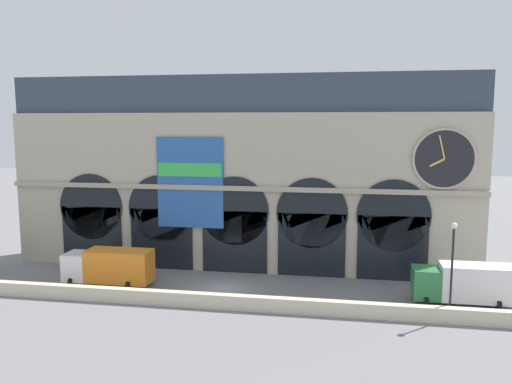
# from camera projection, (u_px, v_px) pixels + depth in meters

# --- Properties ---
(ground_plane) EXTENTS (200.00, 200.00, 0.00)m
(ground_plane) POSITION_uv_depth(u_px,v_px,m) (222.00, 289.00, 42.18)
(ground_plane) COLOR slate
(quay_parapet_wall) EXTENTS (90.00, 0.70, 1.08)m
(quay_parapet_wall) POSITION_uv_depth(u_px,v_px,m) (209.00, 301.00, 37.95)
(quay_parapet_wall) COLOR beige
(quay_parapet_wall) RESTS_ON ground
(station_building) EXTENTS (43.52, 5.08, 18.02)m
(station_building) POSITION_uv_depth(u_px,v_px,m) (240.00, 176.00, 48.15)
(station_building) COLOR #B2A891
(station_building) RESTS_ON ground
(box_truck_midwest) EXTENTS (7.50, 2.91, 3.12)m
(box_truck_midwest) POSITION_uv_depth(u_px,v_px,m) (109.00, 266.00, 42.94)
(box_truck_midwest) COLOR white
(box_truck_midwest) RESTS_ON ground
(box_truck_east) EXTENTS (7.50, 2.91, 3.12)m
(box_truck_east) POSITION_uv_depth(u_px,v_px,m) (465.00, 283.00, 38.39)
(box_truck_east) COLOR #2D7A42
(box_truck_east) RESTS_ON ground
(street_lamp_quayside) EXTENTS (0.44, 0.44, 6.90)m
(street_lamp_quayside) POSITION_uv_depth(u_px,v_px,m) (452.00, 258.00, 35.27)
(street_lamp_quayside) COLOR black
(street_lamp_quayside) RESTS_ON ground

